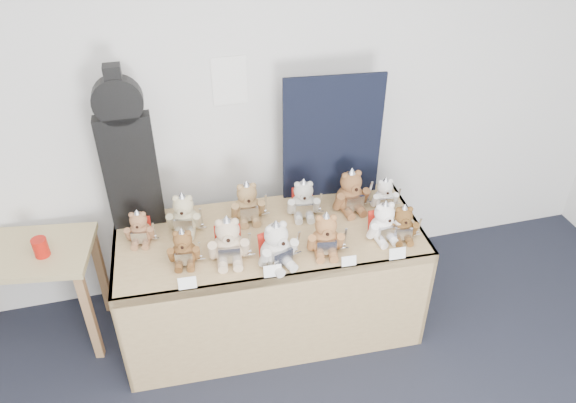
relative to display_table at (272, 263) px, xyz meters
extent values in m
plane|color=silver|center=(-0.32, 0.64, 0.75)|extent=(6.00, 0.00, 6.00)
cube|color=white|center=(-0.10, 0.63, 0.91)|extent=(0.21, 0.00, 0.30)
cube|color=#93754B|center=(0.00, 0.08, 0.13)|extent=(1.87, 0.85, 0.06)
cube|color=#93754B|center=(-0.01, -0.29, -0.22)|extent=(1.83, 0.11, 0.76)
cube|color=#93754B|center=(-0.90, 0.12, -0.22)|extent=(0.06, 0.76, 0.76)
cube|color=#93754B|center=(0.91, 0.03, -0.22)|extent=(0.06, 0.76, 0.76)
cube|color=#9D8454|center=(-1.47, 0.34, 0.10)|extent=(0.93, 0.61, 0.04)
cube|color=brown|center=(-1.11, 0.08, -0.26)|extent=(0.06, 0.06, 0.68)
cube|color=brown|center=(-1.05, 0.48, -0.26)|extent=(0.06, 0.06, 0.68)
cube|color=black|center=(-0.73, 0.39, 0.52)|extent=(0.31, 0.10, 0.72)
cylinder|color=black|center=(-0.73, 0.39, 0.97)|extent=(0.27, 0.09, 0.27)
cube|color=black|center=(-0.73, 0.39, 1.08)|extent=(0.09, 0.08, 0.18)
cube|color=black|center=(0.48, 0.39, 0.57)|extent=(0.62, 0.08, 0.82)
cylinder|color=#B3140B|center=(-1.30, 0.26, 0.18)|extent=(0.09, 0.09, 0.12)
ellipsoid|color=brown|center=(-0.51, -0.05, 0.22)|extent=(0.16, 0.14, 0.14)
sphere|color=brown|center=(-0.51, -0.05, 0.32)|extent=(0.11, 0.11, 0.11)
cylinder|color=brown|center=(-0.51, -0.09, 0.31)|extent=(0.05, 0.03, 0.04)
sphere|color=black|center=(-0.52, -0.11, 0.31)|extent=(0.02, 0.02, 0.02)
sphere|color=brown|center=(-0.54, -0.04, 0.36)|extent=(0.03, 0.03, 0.03)
sphere|color=brown|center=(-0.47, -0.05, 0.36)|extent=(0.03, 0.03, 0.03)
cylinder|color=brown|center=(-0.58, -0.05, 0.23)|extent=(0.05, 0.08, 0.11)
cylinder|color=brown|center=(-0.44, -0.07, 0.23)|extent=(0.05, 0.08, 0.11)
cylinder|color=brown|center=(-0.55, -0.09, 0.18)|extent=(0.06, 0.10, 0.04)
cylinder|color=brown|center=(-0.48, -0.10, 0.18)|extent=(0.06, 0.10, 0.04)
cube|color=white|center=(-0.52, -0.10, 0.23)|extent=(0.10, 0.03, 0.08)
cone|color=white|center=(-0.51, -0.05, 0.37)|extent=(0.09, 0.09, 0.07)
cube|color=white|center=(-0.42, -0.09, 0.25)|extent=(0.02, 0.04, 0.15)
cube|color=white|center=(-0.42, -0.09, 0.20)|extent=(0.04, 0.01, 0.01)
ellipsoid|color=#CAAE8E|center=(-0.26, -0.08, 0.24)|extent=(0.20, 0.18, 0.18)
sphere|color=#CAAE8E|center=(-0.26, -0.08, 0.36)|extent=(0.14, 0.14, 0.14)
cylinder|color=#CAAE8E|center=(-0.27, -0.14, 0.35)|extent=(0.06, 0.04, 0.06)
sphere|color=black|center=(-0.27, -0.16, 0.35)|extent=(0.02, 0.02, 0.02)
sphere|color=#CAAE8E|center=(-0.31, -0.08, 0.42)|extent=(0.04, 0.04, 0.04)
sphere|color=#CAAE8E|center=(-0.22, -0.09, 0.42)|extent=(0.04, 0.04, 0.04)
cylinder|color=#CAAE8E|center=(-0.35, -0.09, 0.25)|extent=(0.06, 0.11, 0.14)
cylinder|color=#CAAE8E|center=(-0.18, -0.11, 0.25)|extent=(0.06, 0.11, 0.14)
cylinder|color=#CAAE8E|center=(-0.31, -0.14, 0.19)|extent=(0.07, 0.13, 0.06)
cylinder|color=#CAAE8E|center=(-0.23, -0.15, 0.19)|extent=(0.07, 0.13, 0.06)
cube|color=white|center=(-0.27, -0.15, 0.25)|extent=(0.12, 0.03, 0.10)
cone|color=white|center=(-0.26, -0.08, 0.42)|extent=(0.11, 0.11, 0.09)
cube|color=white|center=(-0.15, -0.13, 0.28)|extent=(0.02, 0.05, 0.19)
cube|color=white|center=(-0.15, -0.13, 0.20)|extent=(0.06, 0.01, 0.01)
cube|color=red|center=(-0.26, -0.01, 0.26)|extent=(0.15, 0.05, 0.17)
ellipsoid|color=beige|center=(-0.02, -0.18, 0.24)|extent=(0.22, 0.20, 0.18)
sphere|color=beige|center=(-0.02, -0.18, 0.36)|extent=(0.13, 0.13, 0.13)
cylinder|color=beige|center=(0.00, -0.24, 0.35)|extent=(0.06, 0.04, 0.06)
sphere|color=black|center=(0.01, -0.25, 0.35)|extent=(0.02, 0.02, 0.02)
sphere|color=beige|center=(-0.06, -0.19, 0.41)|extent=(0.04, 0.04, 0.04)
sphere|color=beige|center=(0.03, -0.17, 0.41)|extent=(0.04, 0.04, 0.04)
cylinder|color=beige|center=(-0.09, -0.23, 0.25)|extent=(0.08, 0.11, 0.14)
cylinder|color=beige|center=(0.07, -0.18, 0.25)|extent=(0.08, 0.11, 0.14)
cylinder|color=beige|center=(-0.04, -0.25, 0.19)|extent=(0.09, 0.13, 0.05)
cylinder|color=beige|center=(0.04, -0.23, 0.19)|extent=(0.09, 0.13, 0.05)
cube|color=white|center=(0.00, -0.25, 0.24)|extent=(0.12, 0.05, 0.10)
cone|color=white|center=(-0.02, -0.18, 0.42)|extent=(0.11, 0.11, 0.09)
cube|color=white|center=(0.10, -0.18, 0.28)|extent=(0.03, 0.05, 0.19)
cube|color=white|center=(0.10, -0.18, 0.20)|extent=(0.05, 0.02, 0.01)
cube|color=red|center=(-0.03, -0.12, 0.25)|extent=(0.15, 0.07, 0.16)
ellipsoid|color=#99643A|center=(0.28, -0.15, 0.23)|extent=(0.19, 0.17, 0.17)
sphere|color=#99643A|center=(0.28, -0.15, 0.35)|extent=(0.12, 0.12, 0.12)
cylinder|color=#99643A|center=(0.27, -0.20, 0.34)|extent=(0.06, 0.04, 0.05)
sphere|color=black|center=(0.26, -0.22, 0.34)|extent=(0.02, 0.02, 0.02)
sphere|color=#99643A|center=(0.24, -0.14, 0.40)|extent=(0.04, 0.04, 0.04)
sphere|color=#99643A|center=(0.32, -0.16, 0.40)|extent=(0.04, 0.04, 0.04)
cylinder|color=#99643A|center=(0.19, -0.16, 0.24)|extent=(0.06, 0.10, 0.13)
cylinder|color=#99643A|center=(0.35, -0.19, 0.24)|extent=(0.06, 0.10, 0.13)
cylinder|color=#99643A|center=(0.23, -0.20, 0.19)|extent=(0.07, 0.12, 0.05)
cylinder|color=#99643A|center=(0.30, -0.22, 0.19)|extent=(0.07, 0.12, 0.05)
cube|color=white|center=(0.26, -0.22, 0.24)|extent=(0.11, 0.04, 0.09)
cone|color=white|center=(0.28, -0.15, 0.40)|extent=(0.11, 0.11, 0.08)
cube|color=white|center=(0.37, -0.20, 0.27)|extent=(0.02, 0.04, 0.18)
cube|color=white|center=(0.37, -0.20, 0.20)|extent=(0.05, 0.02, 0.01)
ellipsoid|color=white|center=(0.64, -0.12, 0.23)|extent=(0.17, 0.15, 0.16)
sphere|color=white|center=(0.64, -0.12, 0.34)|extent=(0.12, 0.12, 0.12)
cylinder|color=white|center=(0.64, -0.17, 0.33)|extent=(0.05, 0.03, 0.05)
sphere|color=black|center=(0.64, -0.19, 0.33)|extent=(0.02, 0.02, 0.02)
sphere|color=white|center=(0.60, -0.12, 0.39)|extent=(0.04, 0.04, 0.04)
sphere|color=white|center=(0.68, -0.12, 0.39)|extent=(0.04, 0.04, 0.04)
cylinder|color=white|center=(0.56, -0.14, 0.24)|extent=(0.05, 0.09, 0.12)
cylinder|color=white|center=(0.72, -0.13, 0.24)|extent=(0.05, 0.09, 0.12)
cylinder|color=white|center=(0.61, -0.18, 0.19)|extent=(0.06, 0.11, 0.05)
cylinder|color=white|center=(0.68, -0.17, 0.19)|extent=(0.06, 0.11, 0.05)
cube|color=white|center=(0.64, -0.18, 0.24)|extent=(0.11, 0.03, 0.09)
cone|color=white|center=(0.64, -0.12, 0.39)|extent=(0.10, 0.10, 0.08)
cube|color=white|center=(0.74, -0.14, 0.26)|extent=(0.02, 0.04, 0.17)
cube|color=white|center=(0.74, -0.14, 0.20)|extent=(0.05, 0.01, 0.01)
cube|color=red|center=(0.64, -0.06, 0.24)|extent=(0.13, 0.04, 0.15)
ellipsoid|color=brown|center=(0.75, -0.15, 0.22)|extent=(0.16, 0.15, 0.15)
sphere|color=brown|center=(0.75, -0.15, 0.32)|extent=(0.11, 0.11, 0.11)
cylinder|color=brown|center=(0.74, -0.19, 0.31)|extent=(0.05, 0.03, 0.04)
sphere|color=black|center=(0.74, -0.21, 0.31)|extent=(0.02, 0.02, 0.02)
sphere|color=brown|center=(0.71, -0.14, 0.36)|extent=(0.03, 0.03, 0.03)
sphere|color=brown|center=(0.78, -0.15, 0.36)|extent=(0.03, 0.03, 0.03)
cylinder|color=brown|center=(0.68, -0.15, 0.23)|extent=(0.05, 0.09, 0.11)
cylinder|color=brown|center=(0.81, -0.18, 0.23)|extent=(0.05, 0.09, 0.11)
cylinder|color=brown|center=(0.71, -0.19, 0.18)|extent=(0.06, 0.10, 0.04)
cylinder|color=brown|center=(0.77, -0.20, 0.18)|extent=(0.06, 0.10, 0.04)
cube|color=white|center=(0.74, -0.20, 0.23)|extent=(0.10, 0.03, 0.08)
cone|color=white|center=(0.75, -0.15, 0.37)|extent=(0.09, 0.09, 0.07)
cube|color=white|center=(0.83, -0.19, 0.25)|extent=(0.02, 0.04, 0.15)
cube|color=white|center=(0.83, -0.19, 0.20)|extent=(0.04, 0.01, 0.01)
ellipsoid|color=#C0B58C|center=(-0.47, 0.24, 0.23)|extent=(0.19, 0.17, 0.17)
sphere|color=#C0B58C|center=(-0.47, 0.24, 0.34)|extent=(0.12, 0.12, 0.12)
cylinder|color=#C0B58C|center=(-0.48, 0.19, 0.34)|extent=(0.06, 0.04, 0.05)
sphere|color=black|center=(-0.49, 0.18, 0.34)|extent=(0.02, 0.02, 0.02)
sphere|color=#C0B58C|center=(-0.51, 0.25, 0.39)|extent=(0.04, 0.04, 0.04)
sphere|color=#C0B58C|center=(-0.43, 0.24, 0.39)|extent=(0.04, 0.04, 0.04)
cylinder|color=#C0B58C|center=(-0.55, 0.24, 0.24)|extent=(0.07, 0.10, 0.12)
cylinder|color=#C0B58C|center=(-0.40, 0.21, 0.24)|extent=(0.07, 0.10, 0.12)
cylinder|color=#C0B58C|center=(-0.52, 0.20, 0.19)|extent=(0.07, 0.12, 0.05)
cylinder|color=#C0B58C|center=(-0.45, 0.18, 0.19)|extent=(0.07, 0.12, 0.05)
cube|color=white|center=(-0.49, 0.18, 0.24)|extent=(0.11, 0.04, 0.09)
cone|color=white|center=(-0.47, 0.24, 0.40)|extent=(0.10, 0.10, 0.08)
cube|color=white|center=(-0.38, 0.19, 0.27)|extent=(0.02, 0.04, 0.17)
cube|color=white|center=(-0.38, 0.19, 0.20)|extent=(0.05, 0.02, 0.01)
ellipsoid|color=#A07D50|center=(-0.09, 0.27, 0.23)|extent=(0.17, 0.15, 0.17)
sphere|color=#A07D50|center=(-0.09, 0.27, 0.35)|extent=(0.12, 0.12, 0.12)
cylinder|color=#A07D50|center=(-0.09, 0.21, 0.34)|extent=(0.05, 0.03, 0.05)
sphere|color=black|center=(-0.09, 0.19, 0.34)|extent=(0.02, 0.02, 0.02)
sphere|color=#A07D50|center=(-0.13, 0.27, 0.40)|extent=(0.04, 0.04, 0.04)
sphere|color=#A07D50|center=(-0.05, 0.26, 0.40)|extent=(0.04, 0.04, 0.04)
cylinder|color=#A07D50|center=(-0.17, 0.25, 0.24)|extent=(0.05, 0.09, 0.13)
cylinder|color=#A07D50|center=(-0.01, 0.24, 0.24)|extent=(0.05, 0.09, 0.13)
cylinder|color=#A07D50|center=(-0.13, 0.21, 0.19)|extent=(0.05, 0.11, 0.05)
cylinder|color=#A07D50|center=(-0.05, 0.21, 0.19)|extent=(0.05, 0.11, 0.05)
cube|color=white|center=(-0.09, 0.20, 0.24)|extent=(0.11, 0.02, 0.09)
cone|color=white|center=(-0.09, 0.27, 0.40)|extent=(0.10, 0.10, 0.08)
cube|color=white|center=(0.02, 0.23, 0.27)|extent=(0.01, 0.04, 0.18)
cube|color=white|center=(0.02, 0.23, 0.20)|extent=(0.05, 0.01, 0.01)
ellipsoid|color=beige|center=(0.25, 0.21, 0.23)|extent=(0.18, 0.16, 0.16)
sphere|color=beige|center=(0.25, 0.21, 0.34)|extent=(0.12, 0.12, 0.12)
cylinder|color=beige|center=(0.24, 0.17, 0.33)|extent=(0.05, 0.03, 0.05)
sphere|color=black|center=(0.24, 0.15, 0.33)|extent=(0.02, 0.02, 0.02)
sphere|color=beige|center=(0.21, 0.22, 0.39)|extent=(0.04, 0.04, 0.04)
sphere|color=beige|center=(0.29, 0.21, 0.39)|extent=(0.04, 0.04, 0.04)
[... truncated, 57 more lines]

